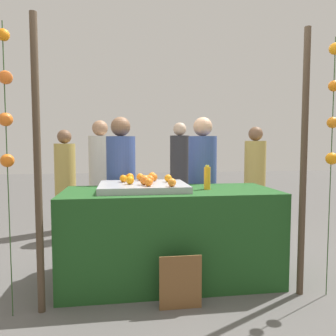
% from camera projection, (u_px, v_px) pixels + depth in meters
% --- Properties ---
extents(ground_plane, '(24.00, 24.00, 0.00)m').
position_uv_depth(ground_plane, '(170.00, 279.00, 3.13)').
color(ground_plane, '#565451').
extents(stall_counter, '(2.03, 0.84, 0.89)m').
position_uv_depth(stall_counter, '(170.00, 235.00, 3.10)').
color(stall_counter, '#1E4C1E').
rests_on(stall_counter, ground_plane).
extents(orange_tray, '(0.83, 0.67, 0.06)m').
position_uv_depth(orange_tray, '(143.00, 187.00, 3.08)').
color(orange_tray, '#9EA0A5').
rests_on(orange_tray, stall_counter).
extents(orange_0, '(0.07, 0.07, 0.07)m').
position_uv_depth(orange_0, '(149.00, 182.00, 2.86)').
color(orange_0, orange).
rests_on(orange_0, orange_tray).
extents(orange_1, '(0.09, 0.09, 0.09)m').
position_uv_depth(orange_1, '(145.00, 180.00, 2.96)').
color(orange_1, orange).
rests_on(orange_1, orange_tray).
extents(orange_2, '(0.08, 0.08, 0.08)m').
position_uv_depth(orange_2, '(130.00, 177.00, 3.27)').
color(orange_2, orange).
rests_on(orange_2, orange_tray).
extents(orange_3, '(0.07, 0.07, 0.07)m').
position_uv_depth(orange_3, '(140.00, 177.00, 3.33)').
color(orange_3, orange).
rests_on(orange_3, orange_tray).
extents(orange_4, '(0.08, 0.08, 0.08)m').
position_uv_depth(orange_4, '(149.00, 179.00, 3.15)').
color(orange_4, orange).
rests_on(orange_4, orange_tray).
extents(orange_5, '(0.08, 0.08, 0.08)m').
position_uv_depth(orange_5, '(150.00, 179.00, 3.06)').
color(orange_5, orange).
rests_on(orange_5, orange_tray).
extents(orange_6, '(0.08, 0.08, 0.08)m').
position_uv_depth(orange_6, '(152.00, 176.00, 3.34)').
color(orange_6, orange).
rests_on(orange_6, orange_tray).
extents(orange_7, '(0.07, 0.07, 0.07)m').
position_uv_depth(orange_7, '(123.00, 178.00, 3.18)').
color(orange_7, orange).
rests_on(orange_7, orange_tray).
extents(orange_8, '(0.08, 0.08, 0.08)m').
position_uv_depth(orange_8, '(130.00, 180.00, 3.01)').
color(orange_8, orange).
rests_on(orange_8, orange_tray).
extents(orange_9, '(0.08, 0.08, 0.08)m').
position_uv_depth(orange_9, '(168.00, 178.00, 3.20)').
color(orange_9, orange).
rests_on(orange_9, orange_tray).
extents(orange_10, '(0.08, 0.08, 0.08)m').
position_uv_depth(orange_10, '(172.00, 182.00, 2.84)').
color(orange_10, orange).
rests_on(orange_10, orange_tray).
extents(orange_11, '(0.08, 0.08, 0.08)m').
position_uv_depth(orange_11, '(154.00, 177.00, 3.27)').
color(orange_11, orange).
rests_on(orange_11, orange_tray).
extents(juice_bottle, '(0.06, 0.06, 0.24)m').
position_uv_depth(juice_bottle, '(207.00, 178.00, 3.10)').
color(juice_bottle, orange).
rests_on(juice_bottle, stall_counter).
extents(chalkboard_sign, '(0.34, 0.03, 0.45)m').
position_uv_depth(chalkboard_sign, '(181.00, 283.00, 2.56)').
color(chalkboard_sign, brown).
rests_on(chalkboard_sign, ground_plane).
extents(vendor_left, '(0.33, 0.33, 1.63)m').
position_uv_depth(vendor_left, '(121.00, 194.00, 3.65)').
color(vendor_left, '#384C8C').
rests_on(vendor_left, ground_plane).
extents(vendor_right, '(0.33, 0.33, 1.64)m').
position_uv_depth(vendor_right, '(202.00, 192.00, 3.74)').
color(vendor_right, '#384C8C').
rests_on(vendor_right, ground_plane).
extents(crowd_person_0, '(0.34, 0.34, 1.71)m').
position_uv_depth(crowd_person_0, '(180.00, 174.00, 5.66)').
color(crowd_person_0, '#333338').
rests_on(crowd_person_0, ground_plane).
extents(crowd_person_1, '(0.31, 0.31, 1.55)m').
position_uv_depth(crowd_person_1, '(65.00, 184.00, 4.85)').
color(crowd_person_1, tan).
rests_on(crowd_person_1, ground_plane).
extents(crowd_person_2, '(0.32, 0.32, 1.59)m').
position_uv_depth(crowd_person_2, '(255.00, 182.00, 4.89)').
color(crowd_person_2, tan).
rests_on(crowd_person_2, ground_plane).
extents(crowd_person_3, '(0.34, 0.34, 1.67)m').
position_uv_depth(crowd_person_3, '(101.00, 182.00, 4.67)').
color(crowd_person_3, beige).
rests_on(crowd_person_3, ground_plane).
extents(canopy_post_left, '(0.06, 0.06, 2.31)m').
position_uv_depth(canopy_post_left, '(38.00, 167.00, 2.44)').
color(canopy_post_left, '#473828').
rests_on(canopy_post_left, ground_plane).
extents(canopy_post_right, '(0.06, 0.06, 2.31)m').
position_uv_depth(canopy_post_right, '(304.00, 164.00, 2.75)').
color(canopy_post_right, '#473828').
rests_on(canopy_post_right, ground_plane).
extents(garland_strand_left, '(0.11, 0.11, 2.22)m').
position_uv_depth(garland_strand_left, '(6.00, 107.00, 2.35)').
color(garland_strand_left, '#2D4C23').
rests_on(garland_strand_left, ground_plane).
extents(garland_strand_right, '(0.11, 0.10, 2.22)m').
position_uv_depth(garland_strand_right, '(333.00, 110.00, 2.68)').
color(garland_strand_right, '#2D4C23').
rests_on(garland_strand_right, ground_plane).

